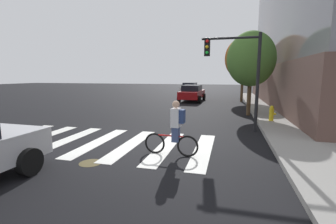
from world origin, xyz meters
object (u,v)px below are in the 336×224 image
street_tree_near (251,59)px  sedan_far (190,88)px  street_tree_mid (243,58)px  cyclist (175,129)px  fire_hydrant (272,113)px  manhole_cover (91,163)px  traffic_light_near (238,65)px  sedan_mid (192,93)px

street_tree_near → sedan_far: bearing=110.6°
street_tree_near → street_tree_mid: size_ratio=0.85×
sedan_far → cyclist: (3.63, -25.35, 0.08)m
sedan_far → fire_hydrant: size_ratio=5.69×
manhole_cover → traffic_light_near: size_ratio=0.15×
traffic_light_near → sedan_mid: bearing=107.8°
manhole_cover → street_tree_mid: (4.82, 17.61, 3.97)m
street_tree_near → street_tree_mid: (-0.04, 8.01, 0.58)m
sedan_mid → sedan_far: sedan_mid is taller
manhole_cover → sedan_far: bearing=93.2°
cyclist → fire_hydrant: 7.01m
traffic_light_near → street_tree_mid: size_ratio=0.71×
sedan_mid → manhole_cover: bearing=-90.9°
manhole_cover → traffic_light_near: (4.01, 5.14, 2.86)m
sedan_mid → street_tree_mid: 5.62m
sedan_mid → cyclist: 15.70m
sedan_far → cyclist: cyclist is taller
sedan_mid → traffic_light_near: size_ratio=1.08×
street_tree_near → sedan_mid: bearing=122.6°
street_tree_near → manhole_cover: bearing=-116.9°
manhole_cover → sedan_far: sedan_far is taller
manhole_cover → sedan_mid: sedan_mid is taller
traffic_light_near → sedan_far: bearing=104.4°
sedan_mid → cyclist: (1.87, -15.58, 0.05)m
cyclist → fire_hydrant: size_ratio=2.19×
manhole_cover → fire_hydrant: (5.80, 7.18, 0.53)m
manhole_cover → street_tree_near: (4.87, 9.60, 3.39)m
sedan_mid → traffic_light_near: bearing=-72.2°
manhole_cover → cyclist: size_ratio=0.37×
manhole_cover → street_tree_near: street_tree_near is taller
traffic_light_near → street_tree_mid: 12.55m
sedan_mid → fire_hydrant: sedan_mid is taller
traffic_light_near → street_tree_mid: bearing=86.3°
traffic_light_near → manhole_cover: bearing=-128.0°
sedan_far → street_tree_near: street_tree_near is taller
fire_hydrant → street_tree_near: 3.87m
manhole_cover → traffic_light_near: bearing=52.0°
fire_hydrant → street_tree_mid: (-0.98, 10.44, 3.45)m
sedan_far → street_tree_mid: size_ratio=0.75×
sedan_far → street_tree_near: size_ratio=0.88×
manhole_cover → sedan_far: (-1.49, 26.55, 0.76)m
cyclist → traffic_light_near: traffic_light_near is taller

